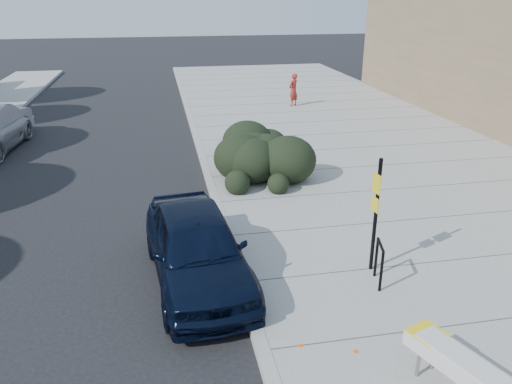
% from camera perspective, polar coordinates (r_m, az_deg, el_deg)
% --- Properties ---
extents(ground, '(120.00, 120.00, 0.00)m').
position_cam_1_polar(ground, '(9.79, -1.60, -11.01)').
color(ground, black).
rests_on(ground, ground).
extents(sidewalk_near, '(11.20, 50.00, 0.15)m').
position_cam_1_polar(sidewalk_near, '(15.73, 15.74, 1.56)').
color(sidewalk_near, gray).
rests_on(sidewalk_near, ground).
extents(curb_near, '(0.22, 50.00, 0.17)m').
position_cam_1_polar(curb_near, '(14.19, -4.98, 0.15)').
color(curb_near, '#9E9E99').
rests_on(curb_near, ground).
extents(bench, '(1.19, 2.29, 0.68)m').
position_cam_1_polar(bench, '(7.44, 24.29, -18.90)').
color(bench, gray).
rests_on(bench, sidewalk_near).
extents(bike_rack, '(0.18, 0.57, 0.85)m').
position_cam_1_polar(bike_rack, '(9.71, 13.90, -7.51)').
color(bike_rack, black).
rests_on(bike_rack, sidewalk_near).
extents(sign_post, '(0.10, 0.27, 2.33)m').
position_cam_1_polar(sign_post, '(9.80, 13.52, -1.80)').
color(sign_post, black).
rests_on(sign_post, sidewalk_near).
extents(hedge, '(2.50, 4.25, 1.51)m').
position_cam_1_polar(hedge, '(15.35, 0.17, 5.18)').
color(hedge, black).
rests_on(hedge, sidewalk_near).
extents(sedan_navy, '(2.17, 4.48, 1.48)m').
position_cam_1_polar(sedan_navy, '(9.75, -6.79, -6.30)').
color(sedan_navy, black).
rests_on(sedan_navy, ground).
extents(pedestrian, '(0.67, 0.64, 1.55)m').
position_cam_1_polar(pedestrian, '(24.69, 4.29, 11.57)').
color(pedestrian, maroon).
rests_on(pedestrian, sidewalk_near).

